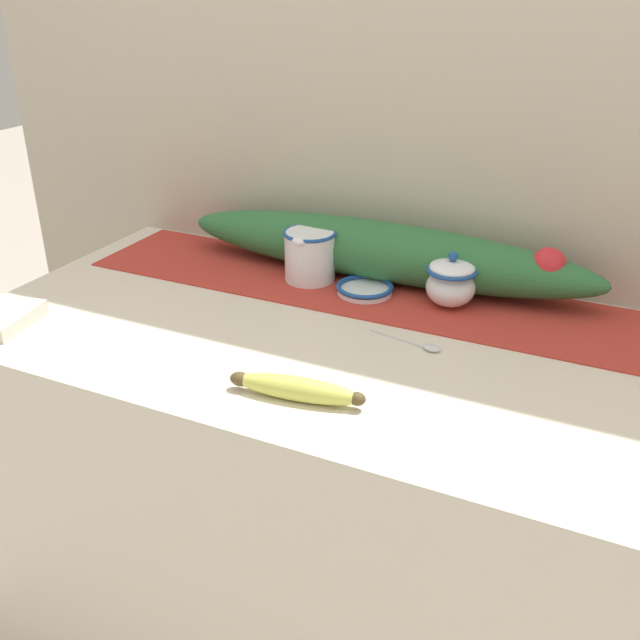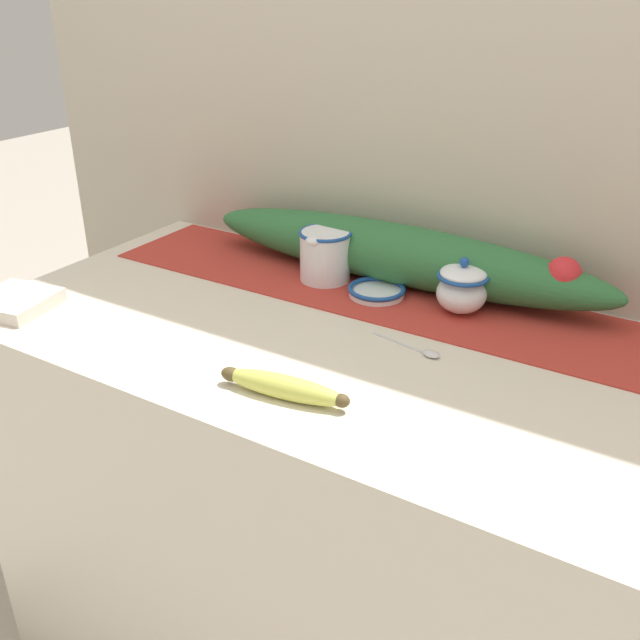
% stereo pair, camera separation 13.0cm
% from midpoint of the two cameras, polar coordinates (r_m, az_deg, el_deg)
% --- Properties ---
extents(countertop, '(1.40, 0.72, 0.94)m').
position_cam_midpoint_polar(countertop, '(1.63, -1.90, -15.82)').
color(countertop, beige).
rests_on(countertop, ground_plane).
extents(back_wall, '(2.20, 0.04, 2.40)m').
position_cam_midpoint_polar(back_wall, '(1.60, 4.07, 13.03)').
color(back_wall, '#B7AD99').
rests_on(back_wall, ground_plane).
extents(table_runner, '(1.29, 0.28, 0.00)m').
position_cam_midpoint_polar(table_runner, '(1.54, 1.45, 2.32)').
color(table_runner, '#B23328').
rests_on(table_runner, countertop).
extents(cream_pitcher, '(0.12, 0.14, 0.12)m').
position_cam_midpoint_polar(cream_pitcher, '(1.57, -3.17, 5.27)').
color(cream_pitcher, white).
rests_on(cream_pitcher, countertop).
extents(sugar_bowl, '(0.10, 0.10, 0.12)m').
position_cam_midpoint_polar(sugar_bowl, '(1.46, 7.95, 2.99)').
color(sugar_bowl, white).
rests_on(sugar_bowl, countertop).
extents(small_dish, '(0.12, 0.12, 0.02)m').
position_cam_midpoint_polar(small_dish, '(1.52, 1.12, 2.47)').
color(small_dish, white).
rests_on(small_dish, countertop).
extents(banana, '(0.23, 0.07, 0.04)m').
position_cam_midpoint_polar(banana, '(1.15, -5.16, -5.58)').
color(banana, '#CCD156').
rests_on(banana, countertop).
extents(spoon, '(0.15, 0.04, 0.01)m').
position_cam_midpoint_polar(spoon, '(1.31, 5.68, -2.19)').
color(spoon, silver).
rests_on(spoon, countertop).
extents(poinsettia_garland, '(0.96, 0.14, 0.13)m').
position_cam_midpoint_polar(poinsettia_garland, '(1.57, 2.67, 5.52)').
color(poinsettia_garland, '#2D6B38').
rests_on(poinsettia_garland, countertop).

